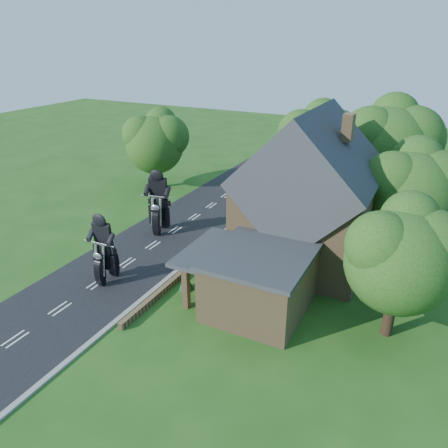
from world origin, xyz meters
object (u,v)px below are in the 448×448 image
at_px(garden_wall, 217,244).
at_px(house, 308,200).
at_px(motorcycle_follow, 161,223).
at_px(annex, 258,280).
at_px(motorcycle_lead, 107,271).

bearing_deg(garden_wall, house, 9.17).
bearing_deg(motorcycle_follow, annex, 139.81).
height_order(house, motorcycle_follow, house).
xyz_separation_m(house, motorcycle_follow, (-11.30, -0.77, -3.58)).
relative_size(garden_wall, motorcycle_follow, 13.42).
bearing_deg(motorcycle_follow, house, 173.17).
distance_m(garden_wall, motorcycle_follow, 5.14).
distance_m(house, motorcycle_follow, 11.87).
height_order(garden_wall, house, house).
bearing_deg(garden_wall, motorcycle_lead, -117.62).
height_order(motorcycle_lead, motorcycle_follow, motorcycle_follow).
height_order(garden_wall, annex, annex).
xyz_separation_m(garden_wall, motorcycle_follow, (-5.10, 0.23, 0.56)).
relative_size(garden_wall, annex, 3.12).
bearing_deg(house, garden_wall, -170.83).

